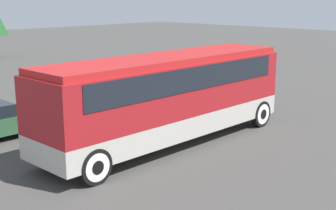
{
  "coord_description": "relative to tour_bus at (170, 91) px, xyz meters",
  "views": [
    {
      "loc": [
        -11.76,
        -11.3,
        5.25
      ],
      "look_at": [
        0.0,
        0.0,
        1.45
      ],
      "focal_mm": 50.0,
      "sensor_mm": 36.0,
      "label": 1
    }
  ],
  "objects": [
    {
      "name": "ground_plane",
      "position": [
        -0.1,
        -0.0,
        -1.94
      ],
      "size": [
        120.0,
        120.0,
        0.0
      ],
      "primitive_type": "plane",
      "color": "#423F3D"
    },
    {
      "name": "tour_bus",
      "position": [
        0.0,
        0.0,
        0.0
      ],
      "size": [
        10.41,
        2.56,
        3.22
      ],
      "color": "#B7B2A8",
      "rests_on": "ground_plane"
    },
    {
      "name": "parked_car_near",
      "position": [
        3.7,
        7.0,
        -1.25
      ],
      "size": [
        4.08,
        1.98,
        1.38
      ],
      "color": "silver",
      "rests_on": "ground_plane"
    }
  ]
}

